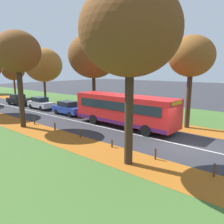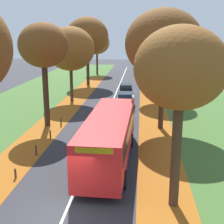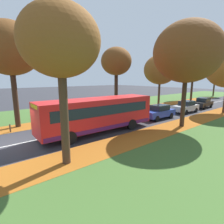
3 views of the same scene
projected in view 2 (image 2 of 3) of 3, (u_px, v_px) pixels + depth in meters
The scene contains 23 objects.
ground_plane at pixel (63, 219), 13.68m from camera, with size 160.00×160.00×0.00m, color #2D2D33.
grass_verge_left at pixel (25, 107), 33.79m from camera, with size 12.00×90.00×0.01m, color #3D6028.
leaf_litter_left at pixel (51, 124), 27.59m from camera, with size 2.80×60.00×0.00m, color #9E5619.
grass_verge_right at pixel (198, 111), 32.13m from camera, with size 12.00×90.00×0.01m, color #3D6028.
leaf_litter_right at pixel (155, 127), 26.76m from camera, with size 2.80×60.00×0.00m, color #9E5619.
road_centre_line at pixel (109, 109), 32.96m from camera, with size 0.12×80.00×0.01m, color silver.
tree_left_near at pixel (43, 46), 25.46m from camera, with size 4.09×4.09×8.73m.
tree_left_mid at pixel (70, 49), 35.07m from camera, with size 5.49×5.49×8.55m.
tree_left_far at pixel (87, 36), 45.90m from camera, with size 6.23×6.23×10.08m.
tree_left_distant at pixel (97, 43), 58.34m from camera, with size 4.73×4.73×8.05m.
tree_right_nearest at pixel (181, 69), 13.19m from camera, with size 4.01×4.01×8.28m.
tree_right_near at pixel (164, 44), 24.73m from camera, with size 6.18×6.18×9.80m.
tree_right_mid at pixel (157, 49), 35.51m from camera, with size 5.76×5.76×8.60m.
tree_right_far at pixel (156, 51), 45.90m from camera, with size 4.08×4.08×6.99m.
tree_right_distant at pixel (149, 45), 57.44m from camera, with size 4.80×4.80×7.70m.
bollard_third at pixel (15, 173), 17.39m from camera, with size 0.12×0.12×0.57m, color #4C3823.
bollard_fourth at pixel (36, 150), 20.58m from camera, with size 0.12×0.12×0.70m, color #4C3823.
bollard_fifth at pixel (50, 134), 23.80m from camera, with size 0.12×0.12×0.67m, color #4C3823.
bollard_sixth at pixel (61, 122), 27.01m from camera, with size 0.12×0.12×0.69m, color #4C3823.
bus at pixel (109, 136), 19.18m from camera, with size 2.87×10.47×2.98m.
car_blue_lead at pixel (121, 115), 27.55m from camera, with size 1.88×4.25×1.62m.
car_silver_following at pixel (125, 100), 33.31m from camera, with size 1.83×4.23×1.62m.
car_black_third_in_line at pixel (126, 91), 38.86m from camera, with size 1.91×4.26×1.62m.
Camera 2 is at (3.27, -11.81, 7.98)m, focal length 50.00 mm.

